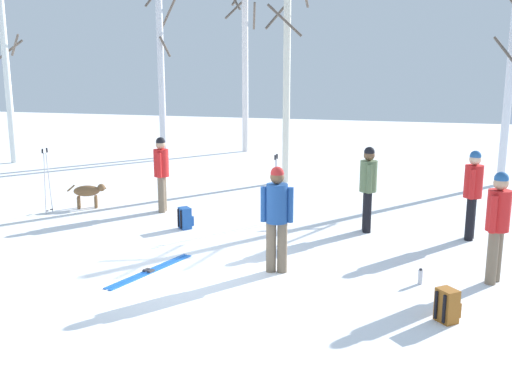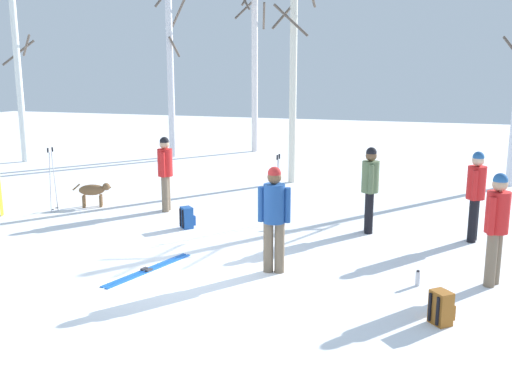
# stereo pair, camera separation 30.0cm
# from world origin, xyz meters

# --- Properties ---
(ground_plane) EXTENTS (60.00, 60.00, 0.00)m
(ground_plane) POSITION_xyz_m (0.00, 0.00, 0.00)
(ground_plane) COLOR white
(person_0) EXTENTS (0.34, 0.51, 1.72)m
(person_0) POSITION_xyz_m (-2.14, 3.73, 0.98)
(person_0) COLOR #72604C
(person_0) RESTS_ON ground_plane
(person_1) EXTENTS (0.34, 0.48, 1.72)m
(person_1) POSITION_xyz_m (4.71, 1.16, 0.98)
(person_1) COLOR #72604C
(person_1) RESTS_ON ground_plane
(person_2) EXTENTS (0.34, 0.51, 1.72)m
(person_2) POSITION_xyz_m (4.49, 3.49, 0.98)
(person_2) COLOR black
(person_2) RESTS_ON ground_plane
(person_3) EXTENTS (0.51, 0.34, 1.72)m
(person_3) POSITION_xyz_m (1.43, 0.62, 0.98)
(person_3) COLOR #72604C
(person_3) RESTS_ON ground_plane
(person_4) EXTENTS (0.34, 0.51, 1.72)m
(person_4) POSITION_xyz_m (2.53, 3.45, 0.98)
(person_4) COLOR black
(person_4) RESTS_ON ground_plane
(dog) EXTENTS (0.80, 0.50, 0.57)m
(dog) POSITION_xyz_m (-3.95, 3.53, 0.39)
(dog) COLOR brown
(dog) RESTS_ON ground_plane
(ski_pair_lying_0) EXTENTS (0.64, 1.88, 0.05)m
(ski_pair_lying_0) POSITION_xyz_m (-0.51, 0.02, 0.01)
(ski_pair_lying_0) COLOR blue
(ski_pair_lying_0) RESTS_ON ground_plane
(ski_poles_0) EXTENTS (0.07, 0.26, 1.48)m
(ski_poles_0) POSITION_xyz_m (-4.53, 2.80, 0.79)
(ski_poles_0) COLOR #B2B2BC
(ski_poles_0) RESTS_ON ground_plane
(ski_poles_1) EXTENTS (0.07, 0.25, 1.47)m
(ski_poles_1) POSITION_xyz_m (0.60, 3.56, 0.78)
(ski_poles_1) COLOR #B2B2BC
(ski_poles_1) RESTS_ON ground_plane
(backpack_0) EXTENTS (0.34, 0.35, 0.44)m
(backpack_0) POSITION_xyz_m (-1.04, 2.55, 0.21)
(backpack_0) COLOR #1E4C99
(backpack_0) RESTS_ON ground_plane
(backpack_1) EXTENTS (0.35, 0.34, 0.44)m
(backpack_1) POSITION_xyz_m (4.01, -0.52, 0.21)
(backpack_1) COLOR #99591E
(backpack_1) RESTS_ON ground_plane
(water_bottle_0) EXTENTS (0.07, 0.07, 0.24)m
(water_bottle_0) POSITION_xyz_m (3.65, 0.75, 0.12)
(water_bottle_0) COLOR silver
(water_bottle_0) RESTS_ON ground_plane
(birch_tree_0) EXTENTS (1.35, 1.62, 5.57)m
(birch_tree_0) POSITION_xyz_m (-10.41, 8.67, 2.90)
(birch_tree_0) COLOR white
(birch_tree_0) RESTS_ON ground_plane
(birch_tree_1) EXTENTS (1.31, 1.05, 6.68)m
(birch_tree_1) POSITION_xyz_m (-5.92, 11.43, 3.42)
(birch_tree_1) COLOR silver
(birch_tree_1) RESTS_ON ground_plane
(birch_tree_2) EXTENTS (1.35, 1.42, 6.54)m
(birch_tree_2) POSITION_xyz_m (-3.52, 13.89, 3.46)
(birch_tree_2) COLOR silver
(birch_tree_2) RESTS_ON ground_plane
(birch_tree_3) EXTENTS (1.46, 1.46, 6.80)m
(birch_tree_3) POSITION_xyz_m (-0.32, 8.02, 3.54)
(birch_tree_3) COLOR silver
(birch_tree_3) RESTS_ON ground_plane
(birch_tree_4) EXTENTS (1.34, 1.33, 6.20)m
(birch_tree_4) POSITION_xyz_m (5.63, 9.49, 3.24)
(birch_tree_4) COLOR silver
(birch_tree_4) RESTS_ON ground_plane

